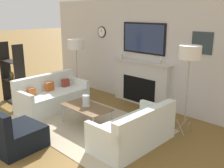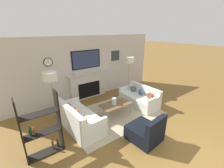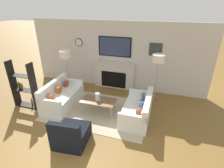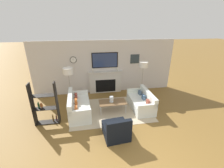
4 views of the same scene
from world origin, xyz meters
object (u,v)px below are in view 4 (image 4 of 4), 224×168
object	(u,v)px
couch_right	(142,102)
hurricane_candle	(111,99)
armchair	(116,130)
couch_left	(78,107)
coffee_table	(113,102)
floor_lamp_left	(68,71)
floor_lamp_right	(143,65)
shelf_unit	(45,106)

from	to	relation	value
couch_right	hurricane_candle	bearing A→B (deg)	-179.19
armchair	hurricane_candle	bearing A→B (deg)	86.37
couch_left	couch_right	world-z (taller)	couch_left
coffee_table	floor_lamp_left	size ratio (longest dim) A/B	0.67
coffee_table	floor_lamp_left	xyz separation A→B (m)	(-1.78, 1.16, 1.08)
floor_lamp_left	floor_lamp_right	bearing A→B (deg)	0.00
coffee_table	floor_lamp_left	distance (m)	2.39
couch_left	couch_right	size ratio (longest dim) A/B	1.10
couch_right	shelf_unit	size ratio (longest dim) A/B	1.01
hurricane_candle	shelf_unit	size ratio (longest dim) A/B	0.15
couch_left	floor_lamp_left	bearing A→B (deg)	109.21
floor_lamp_left	floor_lamp_right	world-z (taller)	floor_lamp_right
couch_left	floor_lamp_left	world-z (taller)	floor_lamp_left
couch_left	shelf_unit	bearing A→B (deg)	-157.94
floor_lamp_left	couch_right	bearing A→B (deg)	-19.86
couch_right	hurricane_candle	xyz separation A→B (m)	(-1.33, -0.02, 0.26)
couch_right	floor_lamp_left	size ratio (longest dim) A/B	0.98
couch_right	coffee_table	size ratio (longest dim) A/B	1.46
floor_lamp_right	shelf_unit	size ratio (longest dim) A/B	1.11
couch_right	hurricane_candle	world-z (taller)	couch_right
couch_right	hurricane_candle	size ratio (longest dim) A/B	6.90
couch_right	floor_lamp_right	distance (m)	1.78
couch_right	floor_lamp_right	xyz separation A→B (m)	(0.39, 1.11, 1.34)
couch_left	floor_lamp_left	xyz separation A→B (m)	(-0.39, 1.11, 1.18)
couch_right	shelf_unit	world-z (taller)	shelf_unit
couch_left	floor_lamp_right	world-z (taller)	floor_lamp_right
armchair	floor_lamp_left	distance (m)	3.39
couch_left	floor_lamp_right	size ratio (longest dim) A/B	1.01
floor_lamp_left	shelf_unit	world-z (taller)	floor_lamp_left
hurricane_candle	floor_lamp_left	bearing A→B (deg)	147.14
shelf_unit	armchair	bearing A→B (deg)	-25.78
armchair	shelf_unit	distance (m)	2.67
couch_right	floor_lamp_right	bearing A→B (deg)	70.77
coffee_table	shelf_unit	bearing A→B (deg)	-171.02
armchair	floor_lamp_left	bearing A→B (deg)	121.33
coffee_table	hurricane_candle	bearing A→B (deg)	136.03
couch_right	coffee_table	xyz separation A→B (m)	(-1.29, -0.05, 0.13)
floor_lamp_left	floor_lamp_right	distance (m)	3.46
armchair	shelf_unit	world-z (taller)	shelf_unit
couch_left	floor_lamp_right	distance (m)	3.52
floor_lamp_right	couch_right	bearing A→B (deg)	-109.23
armchair	floor_lamp_left	size ratio (longest dim) A/B	0.55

